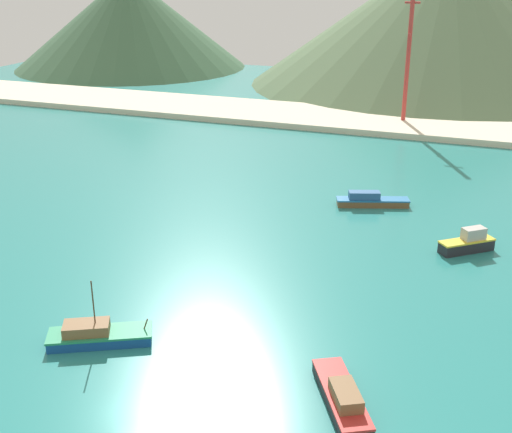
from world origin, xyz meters
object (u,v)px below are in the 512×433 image
object	(u,v)px
fishing_boat_2	(342,397)
fishing_boat_3	(371,201)
fishing_boat_10	(97,335)
fishing_boat_0	(468,243)
radio_tower	(409,51)

from	to	relation	value
fishing_boat_2	fishing_boat_3	size ratio (longest dim) A/B	0.91
fishing_boat_3	fishing_boat_10	distance (m)	46.74
fishing_boat_0	radio_tower	bearing A→B (deg)	105.68
fishing_boat_2	fishing_boat_3	distance (m)	45.50
fishing_boat_10	fishing_boat_0	bearing A→B (deg)	47.60
fishing_boat_0	radio_tower	distance (m)	65.49
fishing_boat_3	radio_tower	world-z (taller)	radio_tower
fishing_boat_2	fishing_boat_10	size ratio (longest dim) A/B	0.98
fishing_boat_0	fishing_boat_3	size ratio (longest dim) A/B	0.63
radio_tower	fishing_boat_10	bearing A→B (deg)	-97.55
fishing_boat_0	fishing_boat_10	size ratio (longest dim) A/B	0.67
fishing_boat_0	fishing_boat_3	bearing A→B (deg)	140.66
fishing_boat_0	fishing_boat_3	distance (m)	17.93
fishing_boat_0	radio_tower	world-z (taller)	radio_tower
radio_tower	fishing_boat_0	bearing A→B (deg)	-74.32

